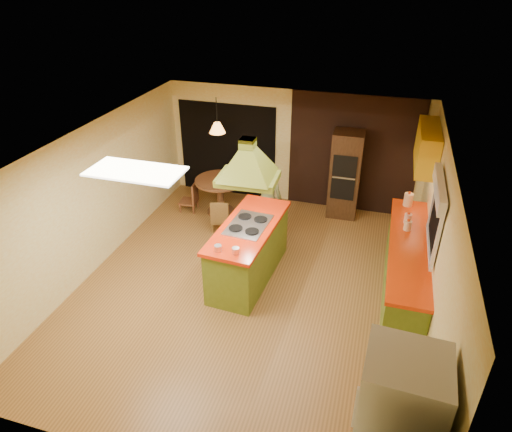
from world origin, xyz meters
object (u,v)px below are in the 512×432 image
(refrigerator, at_px, (395,428))
(wall_oven, at_px, (345,174))
(kitchen_island, at_px, (249,251))
(canister_large, at_px, (408,200))
(dining_table, at_px, (220,189))
(man, at_px, (267,199))

(refrigerator, relative_size, wall_oven, 0.99)
(kitchen_island, height_order, refrigerator, refrigerator)
(wall_oven, bearing_deg, canister_large, -41.51)
(dining_table, height_order, canister_large, canister_large)
(dining_table, bearing_deg, refrigerator, -53.84)
(man, relative_size, refrigerator, 0.88)
(refrigerator, bearing_deg, canister_large, 92.05)
(kitchen_island, bearing_deg, canister_large, 37.12)
(man, height_order, canister_large, man)
(canister_large, bearing_deg, kitchen_island, -146.85)
(man, xyz_separation_m, wall_oven, (1.31, 1.29, 0.12))
(wall_oven, bearing_deg, kitchen_island, -116.76)
(kitchen_island, xyz_separation_m, wall_oven, (1.26, 2.66, 0.40))
(wall_oven, height_order, canister_large, wall_oven)
(wall_oven, xyz_separation_m, dining_table, (-2.50, -0.69, -0.37))
(kitchen_island, bearing_deg, refrigerator, -47.50)
(dining_table, relative_size, canister_large, 4.40)
(wall_oven, relative_size, canister_large, 7.77)
(wall_oven, bearing_deg, man, -136.89)
(man, bearing_deg, canister_large, -178.52)
(refrigerator, xyz_separation_m, wall_oven, (-1.15, 5.69, 0.01))
(refrigerator, xyz_separation_m, canister_large, (0.08, 4.66, 0.13))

